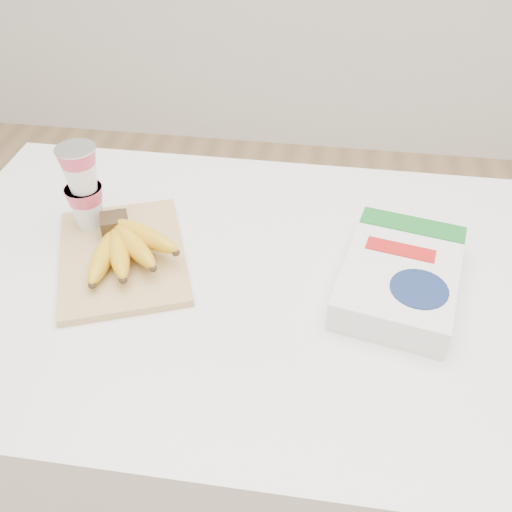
{
  "coord_description": "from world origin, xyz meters",
  "views": [
    {
      "loc": [
        0.13,
        -0.72,
        1.52
      ],
      "look_at": [
        0.03,
        0.01,
        0.9
      ],
      "focal_mm": 40.0,
      "sensor_mm": 36.0,
      "label": 1
    }
  ],
  "objects": [
    {
      "name": "table",
      "position": [
        0.0,
        0.0,
        0.43
      ],
      "size": [
        1.15,
        0.76,
        0.86
      ],
      "primitive_type": "cube",
      "color": "white",
      "rests_on": "ground"
    },
    {
      "name": "cutting_board",
      "position": [
        -0.21,
        0.01,
        0.87
      ],
      "size": [
        0.31,
        0.35,
        0.01
      ],
      "primitive_type": "cube",
      "rotation": [
        0.0,
        0.0,
        0.37
      ],
      "color": "tan",
      "rests_on": "table"
    },
    {
      "name": "bananas",
      "position": [
        -0.2,
        0.0,
        0.9
      ],
      "size": [
        0.18,
        0.19,
        0.07
      ],
      "color": "#382816",
      "rests_on": "cutting_board"
    },
    {
      "name": "yogurt_stack",
      "position": [
        -0.3,
        0.08,
        0.96
      ],
      "size": [
        0.07,
        0.07,
        0.16
      ],
      "color": "white",
      "rests_on": "cutting_board"
    },
    {
      "name": "cereal_box",
      "position": [
        0.27,
        0.0,
        0.89
      ],
      "size": [
        0.23,
        0.3,
        0.06
      ],
      "rotation": [
        0.0,
        0.0,
        -0.21
      ],
      "color": "white",
      "rests_on": "table"
    }
  ]
}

